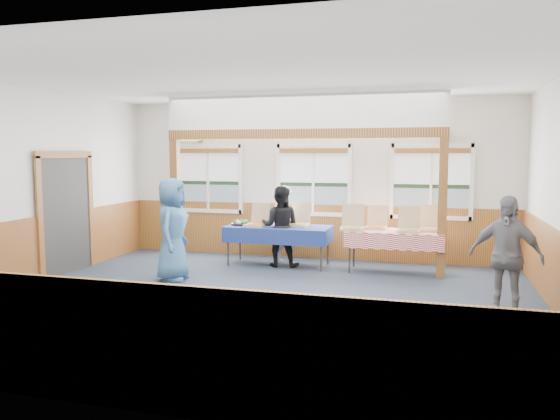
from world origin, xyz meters
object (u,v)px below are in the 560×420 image
Objects in this scene: table_right at (395,234)px; woman_white at (285,224)px; table_left at (278,229)px; woman_black at (280,226)px; person_grey at (506,256)px; man_blue at (172,229)px.

woman_white reaches higher than table_right.
table_right is (2.18, -0.02, -0.01)m from table_left.
table_left is 0.10m from woman_black.
person_grey is at bearing -38.22° from table_left.
person_grey reaches higher than table_right.
woman_black is at bearing -54.83° from table_left.
table_left is 1.35× the size of woman_black.
woman_black is 4.35m from person_grey.
woman_black is at bearing -51.06° from man_blue.
man_blue is at bearing 70.05° from woman_white.
woman_black reaches higher than table_left.
man_blue reaches higher than table_left.
table_right is 1.13× the size of woman_white.
man_blue is (-1.45, -1.88, 0.11)m from woman_white.
woman_white is (-2.12, 0.26, 0.06)m from table_right.
table_right is at bearing 145.49° from person_grey.
woman_black is 0.88× the size of man_blue.
table_left is 2.18m from table_right.
woman_white reaches higher than table_left.
table_right is 1.13× the size of woman_black.
table_left is at bearing -48.90° from man_blue.
table_right is 2.82m from person_grey.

